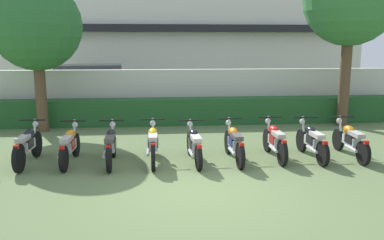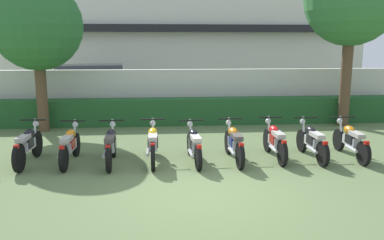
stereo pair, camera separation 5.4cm
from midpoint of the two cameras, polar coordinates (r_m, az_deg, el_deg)
name	(u,v)px [view 1 (the left image)]	position (r m, az deg, el deg)	size (l,w,h in m)	color
ground	(203,191)	(7.76, 1.32, -10.06)	(60.00, 60.00, 0.00)	#607547
building	(170,33)	(23.50, -3.17, 12.29)	(19.98, 6.50, 6.70)	silver
compound_wall	(180,95)	(14.49, -1.82, 3.58)	(18.98, 0.30, 1.86)	silver
hedge_row	(181,111)	(13.87, -1.64, 1.25)	(15.18, 0.70, 0.90)	#235628
parked_car	(94,87)	(17.72, -13.98, 4.62)	(4.66, 2.43, 1.89)	silver
tree_near_inspector	(36,26)	(13.43, -21.53, 12.40)	(2.79, 2.79, 4.72)	brown
tree_far_side	(351,0)	(14.49, 21.63, 15.71)	(3.06, 3.06, 5.74)	brown
motorcycle_in_row_0	(28,145)	(10.02, -22.60, -3.33)	(0.60, 1.90, 0.98)	black
motorcycle_in_row_1	(70,145)	(9.75, -17.25, -3.46)	(0.60, 1.84, 0.95)	black
motorcycle_in_row_2	(111,145)	(9.47, -11.69, -3.54)	(0.60, 1.86, 0.97)	black
motorcycle_in_row_3	(153,144)	(9.43, -5.77, -3.39)	(0.60, 1.85, 0.98)	black
motorcycle_in_row_4	(194,144)	(9.42, 0.13, -3.48)	(0.60, 1.84, 0.94)	black
motorcycle_in_row_5	(234,143)	(9.57, 5.86, -3.24)	(0.60, 1.90, 0.96)	black
motorcycle_in_row_6	(275,140)	(9.93, 11.59, -2.89)	(0.60, 1.85, 0.96)	black
motorcycle_in_row_7	(312,141)	(10.14, 16.62, -2.87)	(0.60, 1.88, 0.95)	black
motorcycle_in_row_8	(350,140)	(10.56, 21.58, -2.67)	(0.60, 1.91, 0.94)	black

